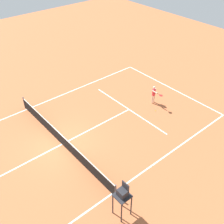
% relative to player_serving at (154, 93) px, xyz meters
% --- Properties ---
extents(ground_plane, '(60.00, 60.00, 0.00)m').
position_rel_player_serving_xyz_m(ground_plane, '(0.64, 8.82, -0.97)').
color(ground_plane, '#B76038').
extents(court_lines, '(11.22, 23.95, 0.01)m').
position_rel_player_serving_xyz_m(court_lines, '(0.64, 8.82, -0.97)').
color(court_lines, white).
rests_on(court_lines, ground).
extents(tennis_net, '(11.82, 0.10, 1.07)m').
position_rel_player_serving_xyz_m(tennis_net, '(0.64, 8.82, -0.48)').
color(tennis_net, '#4C4C51').
rests_on(tennis_net, ground).
extents(player_serving, '(1.25, 0.58, 1.64)m').
position_rel_player_serving_xyz_m(player_serving, '(0.00, 0.00, 0.00)').
color(player_serving, beige).
rests_on(player_serving, ground).
extents(tennis_ball, '(0.07, 0.07, 0.07)m').
position_rel_player_serving_xyz_m(tennis_ball, '(-0.93, 0.71, -0.94)').
color(tennis_ball, '#CCE033').
rests_on(tennis_ball, ground).
extents(umpire_chair, '(0.80, 0.80, 2.41)m').
position_rel_player_serving_xyz_m(umpire_chair, '(-6.25, 9.25, 0.63)').
color(umpire_chair, '#232328').
rests_on(umpire_chair, ground).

